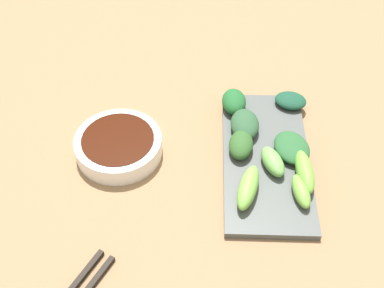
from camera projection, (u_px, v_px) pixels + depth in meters
name	position (u px, v px, depth m)	size (l,w,h in m)	color
tabletop	(212.00, 164.00, 0.86)	(2.10, 2.10, 0.02)	#8D6D4B
sauce_bowl	(119.00, 145.00, 0.85)	(0.15, 0.15, 0.03)	white
serving_plate	(266.00, 157.00, 0.85)	(0.14, 0.30, 0.01)	#4B504F
broccoli_leafy_0	(241.00, 145.00, 0.85)	(0.04, 0.06, 0.03)	#2C5525
broccoli_leafy_1	(292.00, 148.00, 0.85)	(0.06, 0.07, 0.02)	#275A2F
broccoli_stalk_2	(273.00, 162.00, 0.82)	(0.03, 0.06, 0.03)	#68A750
broccoli_stalk_3	(305.00, 172.00, 0.80)	(0.03, 0.09, 0.03)	#6FB83F
broccoli_stalk_4	(248.00, 187.00, 0.78)	(0.03, 0.09, 0.03)	#72B346
broccoli_leafy_5	(245.00, 124.00, 0.88)	(0.05, 0.07, 0.03)	#2A5132
broccoli_stalk_6	(301.00, 191.00, 0.78)	(0.02, 0.06, 0.02)	#6EAA42
broccoli_leafy_7	(291.00, 101.00, 0.92)	(0.06, 0.05, 0.02)	#174530
broccoli_leafy_8	(234.00, 101.00, 0.91)	(0.04, 0.06, 0.03)	#1D5929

